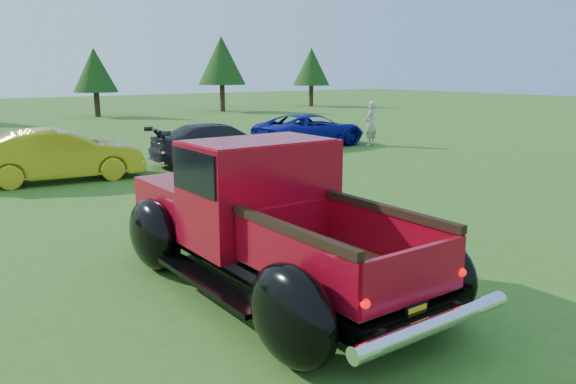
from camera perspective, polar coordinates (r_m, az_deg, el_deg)
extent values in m
plane|color=#365C1A|center=(9.43, 0.26, -6.25)|extent=(120.00, 120.00, 0.00)
cylinder|color=#332114|center=(38.98, -18.82, 8.41)|extent=(0.36, 0.36, 1.58)
cone|color=black|center=(38.92, -19.05, 11.64)|extent=(2.82, 2.82, 2.82)
cylinder|color=#332114|center=(42.01, -6.67, 9.46)|extent=(0.36, 0.36, 1.94)
cone|color=black|center=(41.96, -6.77, 13.14)|extent=(3.46, 3.46, 3.46)
cylinder|color=#332114|center=(47.79, 2.36, 9.74)|extent=(0.36, 0.36, 1.73)
cone|color=black|center=(47.75, 2.39, 12.62)|extent=(3.07, 3.07, 3.07)
cylinder|color=black|center=(5.91, 1.23, -13.37)|extent=(0.27, 0.89, 0.89)
cylinder|color=black|center=(7.11, 13.64, -9.14)|extent=(0.27, 0.89, 0.89)
cylinder|color=black|center=(8.82, -12.86, -4.89)|extent=(0.27, 0.89, 0.89)
cylinder|color=black|center=(9.67, -2.51, -3.06)|extent=(0.27, 0.89, 0.89)
cube|color=black|center=(7.78, -1.35, -6.47)|extent=(1.59, 5.23, 0.22)
cube|color=maroon|center=(9.17, -7.86, -0.72)|extent=(1.90, 1.68, 0.69)
cube|color=silver|center=(9.92, -10.19, 0.13)|extent=(1.78, 0.08, 0.56)
cube|color=maroon|center=(7.87, -2.98, 0.03)|extent=(1.99, 1.29, 1.44)
cube|color=black|center=(7.79, -3.02, 2.83)|extent=(2.03, 1.18, 0.56)
cube|color=maroon|center=(7.75, -3.04, 5.02)|extent=(1.90, 1.18, 0.09)
cube|color=brown|center=(6.68, 5.46, -8.02)|extent=(1.51, 2.23, 0.06)
cube|color=maroon|center=(6.14, 0.20, -6.96)|extent=(0.07, 2.22, 0.58)
cube|color=maroon|center=(7.08, 10.10, -4.51)|extent=(0.07, 2.22, 0.58)
cube|color=maroon|center=(7.42, -0.15, -3.54)|extent=(1.50, 0.07, 0.58)
cube|color=maroon|center=(5.85, 12.77, -8.28)|extent=(1.50, 0.08, 0.58)
cube|color=black|center=(6.04, 0.20, -3.87)|extent=(0.12, 2.22, 0.10)
cube|color=black|center=(6.99, 10.20, -1.81)|extent=(0.12, 2.22, 0.10)
ellipsoid|color=black|center=(5.79, 0.34, -12.46)|extent=(0.52, 1.18, 0.98)
ellipsoid|color=black|center=(7.15, 14.28, -7.93)|extent=(0.52, 1.18, 0.98)
ellipsoid|color=black|center=(8.74, -13.57, -4.16)|extent=(0.52, 1.18, 0.98)
ellipsoid|color=black|center=(9.69, -1.97, -2.20)|extent=(0.52, 1.18, 0.98)
cube|color=black|center=(7.27, -8.06, -9.09)|extent=(0.37, 2.34, 0.07)
cube|color=black|center=(8.39, 4.86, -6.05)|extent=(0.37, 2.34, 0.07)
cylinder|color=silver|center=(5.85, 14.66, -12.88)|extent=(2.17, 0.19, 0.18)
cube|color=black|center=(5.96, 12.93, -11.70)|extent=(0.33, 0.02, 0.17)
cube|color=gold|center=(5.95, 13.01, -11.73)|extent=(0.27, 0.01, 0.11)
sphere|color=#CC0505|center=(5.39, 7.85, -11.19)|extent=(0.10, 0.10, 0.10)
sphere|color=#CC0505|center=(6.39, 17.23, -7.81)|extent=(0.10, 0.10, 0.10)
imported|color=#AF9917|center=(16.61, -22.16, 3.49)|extent=(4.49, 1.98, 1.43)
imported|color=black|center=(18.46, -6.94, 4.92)|extent=(4.61, 2.06, 1.31)
imported|color=#0C0F84|center=(22.55, 2.30, 6.32)|extent=(4.79, 2.37, 1.31)
imported|color=#A49E8E|center=(22.95, 8.40, 6.90)|extent=(0.77, 0.65, 1.78)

